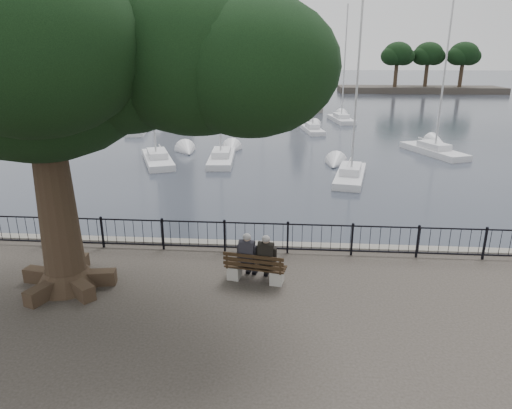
# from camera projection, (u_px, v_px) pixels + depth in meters

# --- Properties ---
(harbor) EXTENTS (260.00, 260.00, 1.20)m
(harbor) POSITION_uv_depth(u_px,v_px,m) (257.00, 259.00, 15.19)
(harbor) COLOR slate
(harbor) RESTS_ON ground
(railing) EXTENTS (22.06, 0.06, 1.00)m
(railing) POSITION_uv_depth(u_px,v_px,m) (256.00, 236.00, 14.39)
(railing) COLOR black
(railing) RESTS_ON ground
(bench) EXTENTS (1.75, 0.81, 0.89)m
(bench) POSITION_uv_depth(u_px,v_px,m) (255.00, 271.00, 12.61)
(bench) COLOR #989691
(bench) RESTS_ON ground
(person_left) EXTENTS (0.48, 0.75, 1.42)m
(person_left) POSITION_uv_depth(u_px,v_px,m) (248.00, 257.00, 12.65)
(person_left) COLOR black
(person_left) RESTS_ON ground
(person_right) EXTENTS (0.48, 0.75, 1.42)m
(person_right) POSITION_uv_depth(u_px,v_px,m) (267.00, 259.00, 12.52)
(person_right) COLOR black
(person_right) RESTS_ON ground
(tree) EXTENTS (11.51, 8.04, 9.40)m
(tree) POSITION_uv_depth(u_px,v_px,m) (73.00, 46.00, 10.57)
(tree) COLOR black
(tree) RESTS_ON ground
(lighthouse) EXTENTS (10.69, 10.69, 32.49)m
(lighthouse) POSITION_uv_depth(u_px,v_px,m) (167.00, 6.00, 68.16)
(lighthouse) COLOR slate
(lighthouse) RESTS_ON ground
(lion_monument) EXTENTS (5.89, 5.89, 8.72)m
(lion_monument) POSITION_uv_depth(u_px,v_px,m) (300.00, 93.00, 58.93)
(lion_monument) COLOR slate
(lion_monument) RESTS_ON ground
(sailboat_a) EXTENTS (3.69, 6.02, 10.32)m
(sailboat_a) POSITION_uv_depth(u_px,v_px,m) (158.00, 158.00, 30.76)
(sailboat_a) COLOR silver
(sailboat_a) RESTS_ON ground
(sailboat_b) EXTENTS (1.96, 5.76, 12.22)m
(sailboat_b) POSITION_uv_depth(u_px,v_px,m) (222.00, 156.00, 31.09)
(sailboat_b) COLOR silver
(sailboat_b) RESTS_ON ground
(sailboat_c) EXTENTS (2.56, 5.67, 11.13)m
(sailboat_c) POSITION_uv_depth(u_px,v_px,m) (350.00, 174.00, 26.73)
(sailboat_c) COLOR silver
(sailboat_c) RESTS_ON ground
(sailboat_d) EXTENTS (3.80, 6.18, 11.07)m
(sailboat_d) POSITION_uv_depth(u_px,v_px,m) (433.00, 150.00, 33.41)
(sailboat_d) COLOR silver
(sailboat_d) RESTS_ON ground
(sailboat_e) EXTENTS (2.53, 5.92, 12.78)m
(sailboat_e) POSITION_uv_depth(u_px,v_px,m) (138.00, 128.00, 42.65)
(sailboat_e) COLOR silver
(sailboat_e) RESTS_ON ground
(sailboat_f) EXTENTS (2.25, 5.16, 10.31)m
(sailboat_f) POSITION_uv_depth(u_px,v_px,m) (312.00, 128.00, 42.92)
(sailboat_f) COLOR silver
(sailboat_f) RESTS_ON ground
(sailboat_g) EXTENTS (2.68, 6.17, 11.99)m
(sailboat_g) POSITION_uv_depth(u_px,v_px,m) (341.00, 118.00, 49.42)
(sailboat_g) COLOR silver
(sailboat_g) RESTS_ON ground
(sailboat_h) EXTENTS (1.90, 5.37, 12.36)m
(sailboat_h) POSITION_uv_depth(u_px,v_px,m) (263.00, 113.00, 53.36)
(sailboat_h) COLOR silver
(sailboat_h) RESTS_ON ground
(far_shore) EXTENTS (30.00, 8.60, 9.18)m
(far_shore) POSITION_uv_depth(u_px,v_px,m) (425.00, 71.00, 84.58)
(far_shore) COLOR #322C26
(far_shore) RESTS_ON ground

